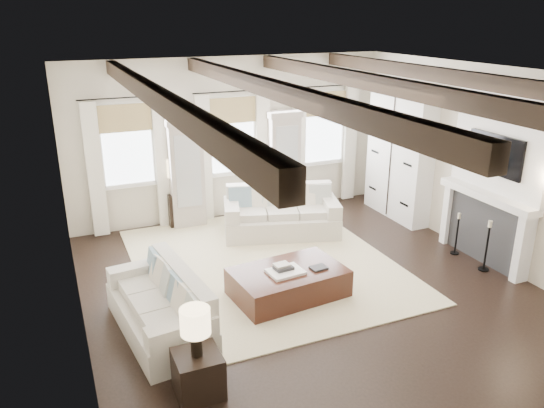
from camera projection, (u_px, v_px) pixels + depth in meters
name	position (u px, v px, depth m)	size (l,w,h in m)	color
ground	(317.00, 296.00, 7.87)	(7.50, 7.50, 0.00)	black
room_shell	(336.00, 154.00, 8.28)	(6.54, 7.54, 3.22)	beige
area_rug	(264.00, 263.00, 8.87)	(4.07, 4.68, 0.02)	beige
sofa_back	(281.00, 215.00, 10.00)	(2.30, 1.53, 0.91)	beige
sofa_left	(164.00, 308.00, 6.89)	(1.11, 2.06, 0.84)	beige
ottoman	(288.00, 283.00, 7.81)	(1.62, 1.01, 0.42)	black
tray	(285.00, 272.00, 7.64)	(0.50, 0.38, 0.04)	white
book_lower	(283.00, 268.00, 7.67)	(0.26, 0.20, 0.04)	#262628
book_upper	(282.00, 265.00, 7.68)	(0.22, 0.17, 0.03)	beige
book_loose	(319.00, 268.00, 7.77)	(0.24, 0.18, 0.03)	#262628
side_table_front	(198.00, 374.00, 5.78)	(0.50, 0.50, 0.50)	black
lamp_front	(195.00, 324.00, 5.56)	(0.33, 0.33, 0.56)	black
side_table_back	(179.00, 208.00, 10.46)	(0.44, 0.44, 0.67)	black
lamp_back	(176.00, 169.00, 10.19)	(0.40, 0.40, 0.69)	black
candlestick_near	(486.00, 250.00, 8.55)	(0.17, 0.17, 0.86)	black
candlestick_far	(457.00, 237.00, 9.16)	(0.15, 0.15, 0.75)	black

